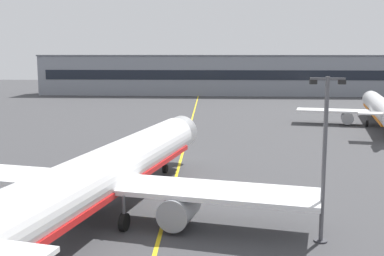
{
  "coord_description": "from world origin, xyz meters",
  "views": [
    {
      "loc": [
        4.4,
        -19.73,
        12.51
      ],
      "look_at": [
        2.33,
        16.12,
        6.83
      ],
      "focal_mm": 44.56,
      "sensor_mm": 36.0,
      "label": 1
    }
  ],
  "objects_px": {
    "safety_cone_by_nose_gear": "(140,167)",
    "airliner_background": "(381,109)",
    "apron_lamp_post": "(324,157)",
    "airliner_foreground": "(101,176)"
  },
  "relations": [
    {
      "from": "safety_cone_by_nose_gear",
      "to": "airliner_background",
      "type": "bearing_deg",
      "value": 42.19
    },
    {
      "from": "airliner_background",
      "to": "safety_cone_by_nose_gear",
      "type": "bearing_deg",
      "value": -137.81
    },
    {
      "from": "apron_lamp_post",
      "to": "safety_cone_by_nose_gear",
      "type": "xyz_separation_m",
      "value": [
        -15.44,
        19.32,
        -5.55
      ]
    },
    {
      "from": "airliner_foreground",
      "to": "apron_lamp_post",
      "type": "relative_size",
      "value": 3.73
    },
    {
      "from": "airliner_background",
      "to": "airliner_foreground",
      "type": "bearing_deg",
      "value": -126.91
    },
    {
      "from": "airliner_foreground",
      "to": "airliner_background",
      "type": "bearing_deg",
      "value": 53.09
    },
    {
      "from": "airliner_background",
      "to": "apron_lamp_post",
      "type": "xyz_separation_m",
      "value": [
        -20.99,
        -52.33,
        2.81
      ]
    },
    {
      "from": "airliner_background",
      "to": "safety_cone_by_nose_gear",
      "type": "relative_size",
      "value": 66.57
    },
    {
      "from": "airliner_foreground",
      "to": "airliner_background",
      "type": "height_order",
      "value": "airliner_foreground"
    },
    {
      "from": "airliner_foreground",
      "to": "safety_cone_by_nose_gear",
      "type": "bearing_deg",
      "value": 89.14
    }
  ]
}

